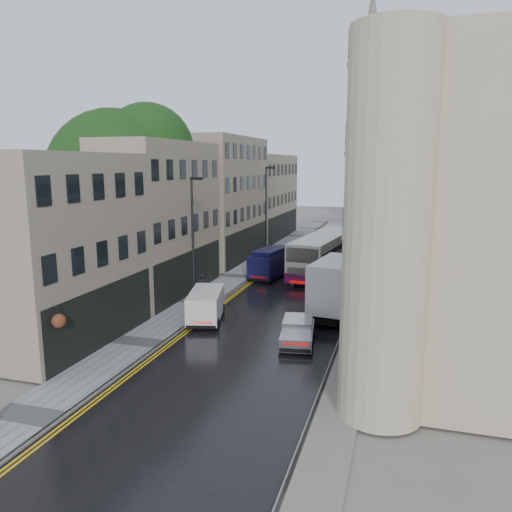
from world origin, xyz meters
The scene contains 17 objects.
ground centered at (0.00, 0.00, 0.00)m, with size 200.00×200.00×0.00m, color slate.
road centered at (0.00, 27.50, 0.01)m, with size 9.00×85.00×0.02m, color black.
left_sidewalk centered at (-5.85, 27.50, 0.06)m, with size 2.70×85.00×0.12m, color gray.
right_sidewalk centered at (5.40, 27.50, 0.06)m, with size 1.80×85.00×0.12m, color slate.
old_shop_row centered at (-9.45, 30.00, 6.00)m, with size 4.50×56.00×12.00m, color gray, non-canonical shape.
modern_block centered at (10.30, 26.00, 7.00)m, with size 8.00×40.00×14.00m, color tan, non-canonical shape.
church_spire centered at (0.50, 82.00, 20.00)m, with size 6.40×6.40×40.00m, color #726A5A, non-canonical shape.
tree_near centered at (-12.50, 20.00, 6.95)m, with size 10.56×10.56×13.89m, color black, non-canonical shape.
tree_far centered at (-12.20, 33.00, 6.23)m, with size 9.24×9.24×12.46m, color black, non-canonical shape.
cream_bus centered at (-0.76, 27.97, 1.73)m, with size 2.85×12.56×3.43m, color silver, non-canonical shape.
white_lorry centered at (2.55, 17.55, 1.88)m, with size 2.13×7.09×3.72m, color silver, non-canonical shape.
silver_hatchback centered at (1.81, 11.91, 0.73)m, with size 1.66×3.79×1.42m, color #A0A1A5, non-canonical shape.
white_van centered at (-4.30, 13.96, 0.99)m, with size 1.83×4.28×1.94m, color silver, non-canonical shape.
navy_van centered at (-4.30, 26.59, 1.30)m, with size 2.01×5.02×2.56m, color #0F0E34, non-canonical shape.
pedestrian centered at (-5.74, 19.56, 1.07)m, with size 0.69×0.45×1.89m, color black.
lamp_post_near centered at (-5.61, 17.86, 4.39)m, with size 0.96×0.21×8.55m, color black, non-canonical shape.
lamp_post_far centered at (-5.54, 35.56, 4.67)m, with size 1.02×0.23×9.09m, color black, non-canonical shape.
Camera 1 is at (7.52, -11.79, 9.57)m, focal length 35.00 mm.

